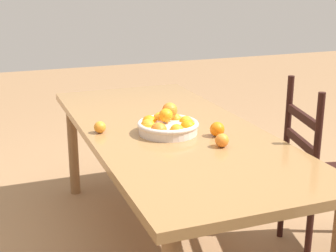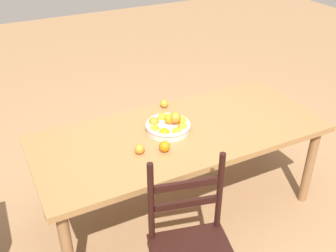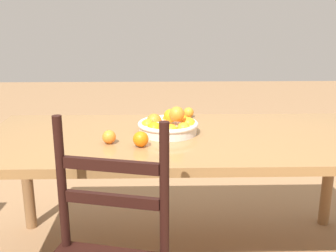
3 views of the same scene
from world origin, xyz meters
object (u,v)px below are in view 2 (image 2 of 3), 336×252
Objects in this scene: chair_near_window at (192,251)px; orange_loose_0 at (164,104)px; dining_table at (180,140)px; fruit_bowl at (168,125)px; orange_loose_1 at (165,146)px; orange_loose_2 at (139,149)px.

chair_near_window is 15.81× the size of orange_loose_0.
fruit_bowl is (0.07, -0.05, 0.12)m from dining_table.
orange_loose_0 is at bearing -98.52° from dining_table.
fruit_bowl is (-0.27, -0.83, 0.32)m from chair_near_window.
chair_near_window is at bearing 78.09° from orange_loose_1.
chair_near_window is (0.34, 0.78, -0.20)m from dining_table.
chair_near_window is 1.26m from orange_loose_0.
orange_loose_1 is (-0.13, -0.61, 0.31)m from chair_near_window.
orange_loose_1 is (0.14, 0.22, -0.01)m from fruit_bowl.
orange_loose_0 is (-0.40, -1.15, 0.31)m from chair_near_window.
orange_loose_2 is at bearing 29.45° from fruit_bowl.
dining_table is 0.30m from orange_loose_1.
orange_loose_0 is at bearing -111.65° from fruit_bowl.
orange_loose_0 is 0.66m from orange_loose_2.
fruit_bowl reaches higher than orange_loose_0.
fruit_bowl is at bearing 85.60° from chair_near_window.
chair_near_window is at bearing 72.04° from fruit_bowl.
fruit_bowl is at bearing -122.47° from orange_loose_1.
chair_near_window is 0.92m from fruit_bowl.
orange_loose_1 is (0.21, 0.17, 0.11)m from dining_table.
chair_near_window is 13.14× the size of orange_loose_1.
orange_loose_0 reaches higher than dining_table.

